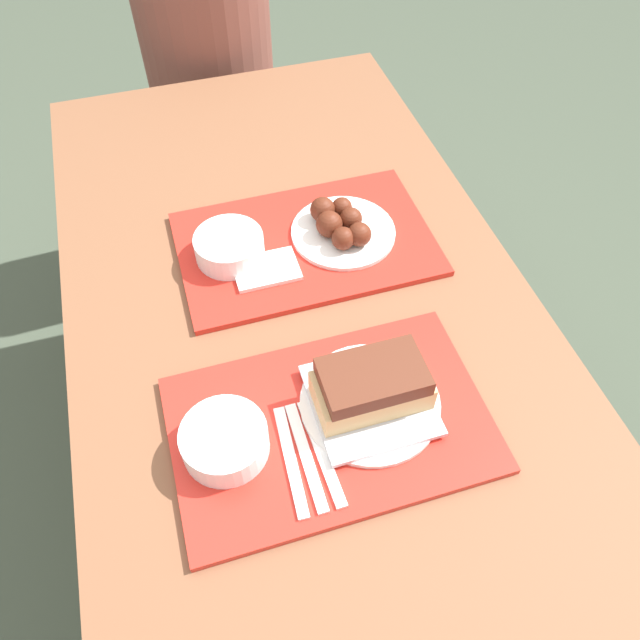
# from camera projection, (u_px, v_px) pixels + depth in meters

# --- Properties ---
(ground_plane) EXTENTS (12.00, 12.00, 0.00)m
(ground_plane) POSITION_uv_depth(u_px,v_px,m) (317.00, 516.00, 1.61)
(ground_plane) COLOR #424C3D
(picnic_table) EXTENTS (0.78, 1.65, 0.76)m
(picnic_table) POSITION_uv_depth(u_px,v_px,m) (316.00, 375.00, 1.09)
(picnic_table) COLOR brown
(picnic_table) RESTS_ON ground_plane
(picnic_bench_far) EXTENTS (0.74, 0.28, 0.46)m
(picnic_bench_far) POSITION_uv_depth(u_px,v_px,m) (220.00, 155.00, 1.93)
(picnic_bench_far) COLOR brown
(picnic_bench_far) RESTS_ON ground_plane
(tray_near) EXTENTS (0.46, 0.29, 0.01)m
(tray_near) POSITION_uv_depth(u_px,v_px,m) (330.00, 424.00, 0.90)
(tray_near) COLOR red
(tray_near) RESTS_ON picnic_table
(tray_far) EXTENTS (0.46, 0.29, 0.01)m
(tray_far) POSITION_uv_depth(u_px,v_px,m) (306.00, 244.00, 1.14)
(tray_far) COLOR red
(tray_far) RESTS_ON picnic_table
(bowl_coleslaw_near) EXTENTS (0.12, 0.12, 0.05)m
(bowl_coleslaw_near) POSITION_uv_depth(u_px,v_px,m) (224.00, 440.00, 0.85)
(bowl_coleslaw_near) COLOR white
(bowl_coleslaw_near) RESTS_ON tray_near
(brisket_sandwich_plate) EXTENTS (0.21, 0.21, 0.09)m
(brisket_sandwich_plate) POSITION_uv_depth(u_px,v_px,m) (371.00, 391.00, 0.89)
(brisket_sandwich_plate) COLOR white
(brisket_sandwich_plate) RESTS_ON tray_near
(plastic_fork_near) EXTENTS (0.02, 0.17, 0.00)m
(plastic_fork_near) POSITION_uv_depth(u_px,v_px,m) (306.00, 456.00, 0.86)
(plastic_fork_near) COLOR white
(plastic_fork_near) RESTS_ON tray_near
(plastic_knife_near) EXTENTS (0.02, 0.17, 0.00)m
(plastic_knife_near) POSITION_uv_depth(u_px,v_px,m) (321.00, 452.00, 0.87)
(plastic_knife_near) COLOR white
(plastic_knife_near) RESTS_ON tray_near
(plastic_spoon_near) EXTENTS (0.03, 0.17, 0.00)m
(plastic_spoon_near) POSITION_uv_depth(u_px,v_px,m) (291.00, 460.00, 0.86)
(plastic_spoon_near) COLOR white
(plastic_spoon_near) RESTS_ON tray_near
(bowl_coleslaw_far) EXTENTS (0.12, 0.12, 0.05)m
(bowl_coleslaw_far) POSITION_uv_depth(u_px,v_px,m) (229.00, 246.00, 1.09)
(bowl_coleslaw_far) COLOR white
(bowl_coleslaw_far) RESTS_ON tray_far
(wings_plate_far) EXTENTS (0.19, 0.19, 0.06)m
(wings_plate_far) POSITION_uv_depth(u_px,v_px,m) (341.00, 226.00, 1.13)
(wings_plate_far) COLOR white
(wings_plate_far) RESTS_ON tray_far
(napkin_far) EXTENTS (0.11, 0.08, 0.01)m
(napkin_far) POSITION_uv_depth(u_px,v_px,m) (266.00, 269.00, 1.08)
(napkin_far) COLOR white
(napkin_far) RESTS_ON tray_far
(person_seated_across) EXTENTS (0.34, 0.34, 0.67)m
(person_seated_across) POSITION_uv_depth(u_px,v_px,m) (206.00, 43.00, 1.65)
(person_seated_across) COLOR brown
(person_seated_across) RESTS_ON picnic_bench_far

